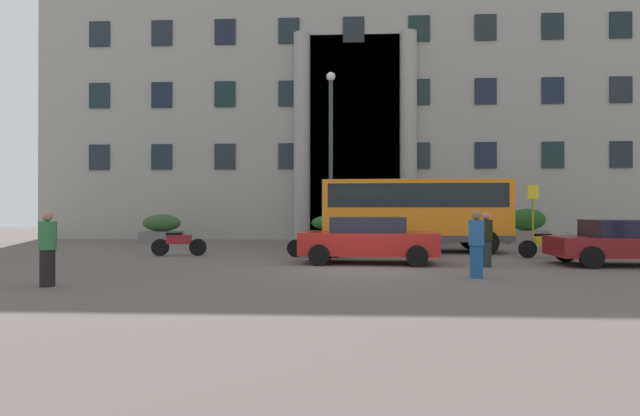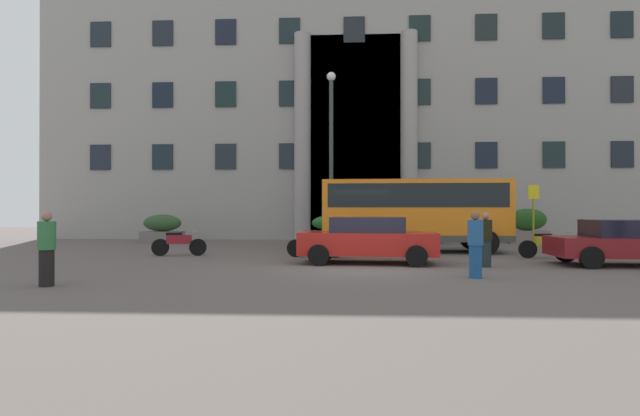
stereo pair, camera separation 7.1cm
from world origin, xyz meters
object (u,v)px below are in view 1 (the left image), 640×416
Objects in this scene: hedge_planter_east at (462,228)px; pedestrian_woman_with_bag at (486,240)px; bus_stop_sign at (533,209)px; lamppost_plaza_centre at (331,145)px; hedge_planter_entrance_left at (527,227)px; motorcycle_near_kerb at (547,244)px; pedestrian_child_trailing at (48,249)px; parked_estate_mid at (368,239)px; hedge_planter_far_east at (162,229)px; motorcycle_far_end at (178,243)px; hedge_planter_west at (332,230)px; scooter_by_planter at (314,244)px; pedestrian_woman_dark_dress at (476,245)px; parked_hatchback_near at (632,242)px; orange_minibus at (414,209)px.

hedge_planter_east is 1.32× the size of pedestrian_woman_with_bag.
bus_stop_sign is 9.13m from lamppost_plaza_centre.
hedge_planter_entrance_left is 0.93× the size of motorcycle_near_kerb.
pedestrian_child_trailing is 1.03× the size of pedestrian_woman_with_bag.
lamppost_plaza_centre reaches higher than bus_stop_sign.
hedge_planter_far_east is at bearing 141.53° from parked_estate_mid.
motorcycle_far_end is 10.34m from pedestrian_woman_with_bag.
hedge_planter_entrance_left is 0.24× the size of lamppost_plaza_centre.
hedge_planter_east reaches higher than hedge_planter_west.
bus_stop_sign is 4.71m from motorcycle_near_kerb.
motorcycle_near_kerb and scooter_by_planter have the same top height.
hedge_planter_east reaches higher than scooter_by_planter.
hedge_planter_entrance_left reaches higher than parked_estate_mid.
bus_stop_sign is at bearing -9.03° from hedge_planter_far_east.
bus_stop_sign is at bearing -55.09° from pedestrian_woman_dark_dress.
motorcycle_near_kerb is 1.31× the size of pedestrian_woman_with_bag.
hedge_planter_entrance_left is 0.98× the size of motorcycle_far_end.
hedge_planter_entrance_left reaches higher than motorcycle_far_end.
lamppost_plaza_centre reaches higher than hedge_planter_far_east.
bus_stop_sign reaches higher than pedestrian_woman_with_bag.
motorcycle_far_end is (-14.21, 2.46, -0.24)m from parked_hatchback_near.
hedge_planter_east is (-3.24, -0.45, -0.06)m from hedge_planter_entrance_left.
bus_stop_sign is 6.73m from parked_hatchback_near.
pedestrian_child_trailing reaches higher than motorcycle_near_kerb.
hedge_planter_far_east is at bearing 159.47° from orange_minibus.
parked_estate_mid is 2.10× the size of motorcycle_near_kerb.
motorcycle_near_kerb is at bearing 8.27° from scooter_by_planter.
pedestrian_woman_dark_dress reaches higher than parked_hatchback_near.
pedestrian_child_trailing is at bearing -119.99° from scooter_by_planter.
pedestrian_woman_with_bag is 2.51m from pedestrian_woman_dark_dress.
motorcycle_far_end is at bearing 175.09° from motorcycle_near_kerb.
hedge_planter_far_east is at bearing -32.40° from pedestrian_child_trailing.
hedge_planter_far_east reaches higher than motorcycle_near_kerb.
hedge_planter_west is 6.23m from hedge_planter_east.
scooter_by_planter is at bearing 169.80° from parked_hatchback_near.
hedge_planter_west reaches higher than parked_hatchback_near.
hedge_planter_entrance_left is 17.92m from hedge_planter_far_east.
motorcycle_near_kerb is at bearing -6.51° from motorcycle_far_end.
bus_stop_sign reaches higher than hedge_planter_west.
parked_hatchback_near is at bearing -40.35° from lamppost_plaza_centre.
hedge_planter_west is 8.45m from hedge_planter_far_east.
parked_hatchback_near is at bearing -115.94° from pedestrian_child_trailing.
bus_stop_sign is 10.15m from scooter_by_planter.
orange_minibus is 5.93m from hedge_planter_west.
hedge_planter_far_east is 14.27m from pedestrian_child_trailing.
bus_stop_sign is 1.32× the size of hedge_planter_east.
bus_stop_sign is 0.34× the size of lamppost_plaza_centre.
parked_estate_mid is 2.55m from scooter_by_planter.
pedestrian_woman_dark_dress is at bearing -42.80° from scooter_by_planter.
motorcycle_far_end is at bearing 173.00° from parked_hatchback_near.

